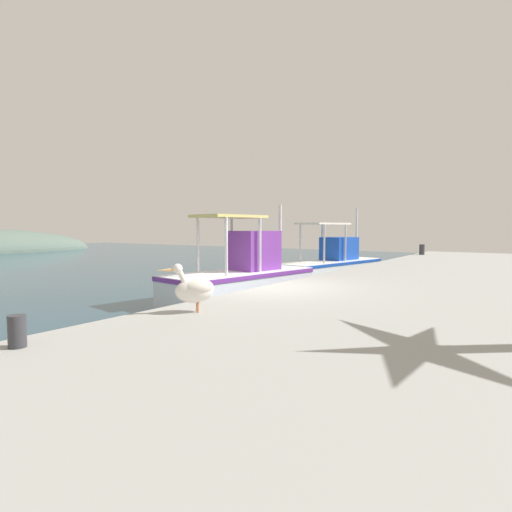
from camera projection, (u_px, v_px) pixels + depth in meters
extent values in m
cube|color=#9E9E99|center=(502.00, 331.00, 7.22)|extent=(36.00, 10.00, 0.80)
cube|color=white|center=(240.00, 286.00, 12.41)|extent=(5.14, 2.49, 0.91)
cube|color=#723399|center=(240.00, 274.00, 12.39)|extent=(5.19, 2.53, 0.12)
cube|color=#723399|center=(254.00, 250.00, 12.79)|extent=(1.53, 1.24, 1.21)
cylinder|color=silver|center=(226.00, 247.00, 11.11)|extent=(0.08, 0.08, 1.59)
cylinder|color=silver|center=(198.00, 245.00, 11.94)|extent=(0.08, 0.08, 1.59)
cylinder|color=silver|center=(260.00, 245.00, 12.07)|extent=(0.08, 0.08, 1.59)
cylinder|color=silver|center=(232.00, 244.00, 12.91)|extent=(0.08, 0.08, 1.59)
cube|color=#D8CC72|center=(229.00, 216.00, 11.95)|extent=(2.17, 1.57, 0.08)
cylinder|color=silver|center=(280.00, 236.00, 13.65)|extent=(0.10, 0.10, 2.06)
cube|color=white|center=(330.00, 268.00, 18.94)|extent=(6.30, 2.88, 0.71)
cube|color=#1947B7|center=(330.00, 262.00, 18.92)|extent=(6.35, 2.93, 0.12)
cube|color=#1947B7|center=(339.00, 248.00, 19.42)|extent=(1.87, 1.39, 1.06)
cylinder|color=silver|center=(324.00, 244.00, 17.44)|extent=(0.08, 0.08, 1.64)
cylinder|color=silver|center=(300.00, 243.00, 18.34)|extent=(0.08, 0.08, 1.64)
cylinder|color=silver|center=(345.00, 243.00, 18.60)|extent=(0.08, 0.08, 1.64)
cylinder|color=silver|center=(322.00, 242.00, 19.50)|extent=(0.08, 0.08, 1.64)
cube|color=silver|center=(323.00, 224.00, 18.41)|extent=(2.66, 1.76, 0.08)
cylinder|color=silver|center=(357.00, 233.00, 20.45)|extent=(0.10, 0.10, 2.50)
torus|color=orange|center=(327.00, 248.00, 19.76)|extent=(0.55, 0.19, 0.54)
cylinder|color=tan|center=(197.00, 305.00, 6.95)|extent=(0.04, 0.04, 0.22)
cylinder|color=tan|center=(198.00, 306.00, 6.83)|extent=(0.04, 0.04, 0.22)
ellipsoid|color=white|center=(194.00, 291.00, 6.86)|extent=(0.70, 0.65, 0.40)
ellipsoid|color=silver|center=(197.00, 287.00, 6.87)|extent=(0.66, 0.63, 0.28)
cylinder|color=white|center=(183.00, 278.00, 6.79)|extent=(0.21, 0.19, 0.27)
sphere|color=white|center=(178.00, 269.00, 6.75)|extent=(0.22, 0.22, 0.16)
cone|color=#F2B272|center=(165.00, 270.00, 6.69)|extent=(0.28, 0.24, 0.07)
cylinder|color=#333338|center=(17.00, 331.00, 4.85)|extent=(0.20, 0.20, 0.38)
cylinder|color=#333338|center=(422.00, 250.00, 21.57)|extent=(0.27, 0.27, 0.54)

